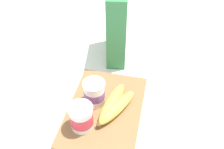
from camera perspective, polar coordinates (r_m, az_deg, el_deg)
ground_plane at (r=0.80m, az=-1.63°, el=-8.60°), size 2.40×2.40×0.00m
cutting_board at (r=0.80m, az=-1.64°, el=-8.18°), size 0.32×0.22×0.02m
cereal_box at (r=0.93m, az=1.18°, el=11.23°), size 0.19×0.10×0.27m
yogurt_cup_front at (r=0.72m, az=-6.91°, el=-9.56°), size 0.07×0.07×0.08m
yogurt_cup_back at (r=0.78m, az=-4.00°, el=-4.15°), size 0.07×0.07×0.08m
banana_bunch at (r=0.77m, az=0.55°, el=-6.92°), size 0.18×0.11×0.04m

